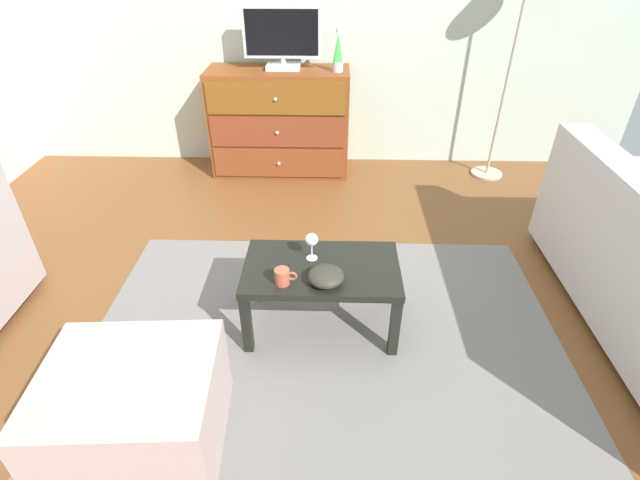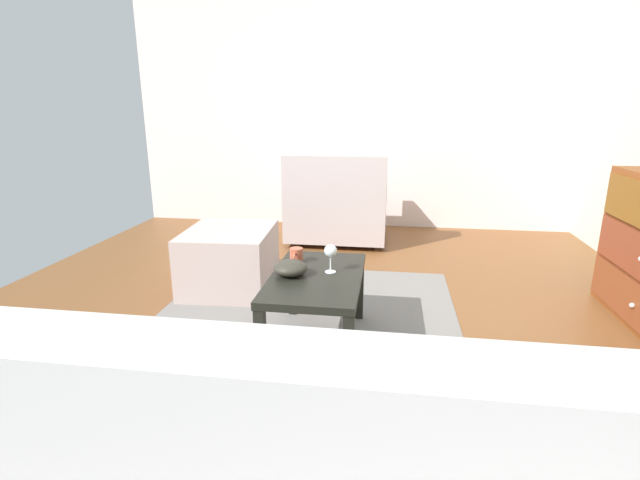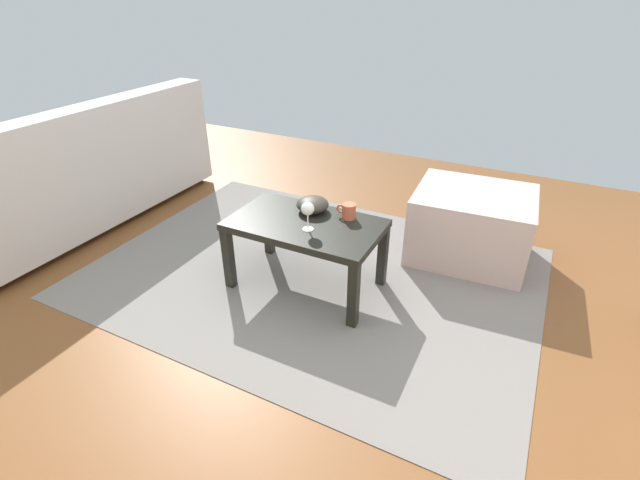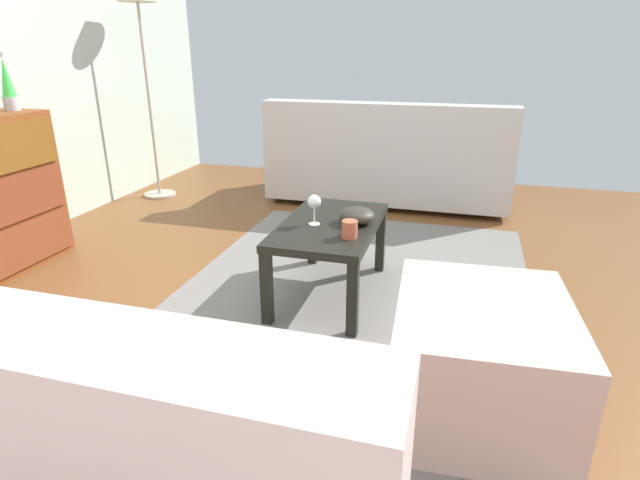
{
  "view_description": "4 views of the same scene",
  "coord_description": "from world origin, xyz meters",
  "px_view_note": "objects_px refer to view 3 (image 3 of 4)",
  "views": [
    {
      "loc": [
        0.22,
        -2.05,
        1.92
      ],
      "look_at": [
        0.17,
        -0.07,
        0.58
      ],
      "focal_mm": 26.23,
      "sensor_mm": 36.0,
      "label": 1
    },
    {
      "loc": [
        2.51,
        0.29,
        1.28
      ],
      "look_at": [
        0.24,
        -0.05,
        0.63
      ],
      "focal_mm": 26.27,
      "sensor_mm": 36.0,
      "label": 2
    },
    {
      "loc": [
        -0.89,
        1.84,
        1.57
      ],
      "look_at": [
        0.01,
        0.07,
        0.42
      ],
      "focal_mm": 25.58,
      "sensor_mm": 36.0,
      "label": 3
    },
    {
      "loc": [
        -2.24,
        -0.71,
        1.28
      ],
      "look_at": [
        -0.11,
        -0.1,
        0.42
      ],
      "focal_mm": 28.45,
      "sensor_mm": 36.0,
      "label": 4
    }
  ],
  "objects_px": {
    "mug": "(348,211)",
    "ottoman": "(470,225)",
    "couch_large": "(79,175)",
    "wine_glass": "(308,210)",
    "bowl_decorative": "(313,204)",
    "coffee_table": "(305,231)"
  },
  "relations": [
    {
      "from": "mug",
      "to": "ottoman",
      "type": "distance_m",
      "value": 0.87
    },
    {
      "from": "couch_large",
      "to": "mug",
      "type": "bearing_deg",
      "value": -176.67
    },
    {
      "from": "wine_glass",
      "to": "mug",
      "type": "bearing_deg",
      "value": -122.1
    },
    {
      "from": "couch_large",
      "to": "bowl_decorative",
      "type": "bearing_deg",
      "value": -176.64
    },
    {
      "from": "wine_glass",
      "to": "bowl_decorative",
      "type": "xyz_separation_m",
      "value": [
        0.08,
        -0.21,
        -0.07
      ]
    },
    {
      "from": "bowl_decorative",
      "to": "ottoman",
      "type": "xyz_separation_m",
      "value": [
        -0.79,
        -0.62,
        -0.24
      ]
    },
    {
      "from": "mug",
      "to": "bowl_decorative",
      "type": "height_order",
      "value": "mug"
    },
    {
      "from": "couch_large",
      "to": "ottoman",
      "type": "bearing_deg",
      "value": -164.47
    },
    {
      "from": "bowl_decorative",
      "to": "ottoman",
      "type": "bearing_deg",
      "value": -141.82
    },
    {
      "from": "coffee_table",
      "to": "ottoman",
      "type": "xyz_separation_m",
      "value": [
        -0.77,
        -0.76,
        -0.14
      ]
    },
    {
      "from": "coffee_table",
      "to": "couch_large",
      "type": "height_order",
      "value": "couch_large"
    },
    {
      "from": "coffee_table",
      "to": "wine_glass",
      "type": "relative_size",
      "value": 5.28
    },
    {
      "from": "bowl_decorative",
      "to": "couch_large",
      "type": "relative_size",
      "value": 0.09
    },
    {
      "from": "coffee_table",
      "to": "ottoman",
      "type": "height_order",
      "value": "ottoman"
    },
    {
      "from": "mug",
      "to": "wine_glass",
      "type": "bearing_deg",
      "value": 57.9
    },
    {
      "from": "coffee_table",
      "to": "couch_large",
      "type": "xyz_separation_m",
      "value": [
        1.87,
        -0.03,
        -0.02
      ]
    },
    {
      "from": "wine_glass",
      "to": "bowl_decorative",
      "type": "bearing_deg",
      "value": -68.66
    },
    {
      "from": "wine_glass",
      "to": "coffee_table",
      "type": "bearing_deg",
      "value": -52.15
    },
    {
      "from": "mug",
      "to": "ottoman",
      "type": "height_order",
      "value": "mug"
    },
    {
      "from": "mug",
      "to": "couch_large",
      "type": "relative_size",
      "value": 0.06
    },
    {
      "from": "coffee_table",
      "to": "wine_glass",
      "type": "bearing_deg",
      "value": 127.85
    },
    {
      "from": "wine_glass",
      "to": "ottoman",
      "type": "relative_size",
      "value": 0.22
    }
  ]
}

